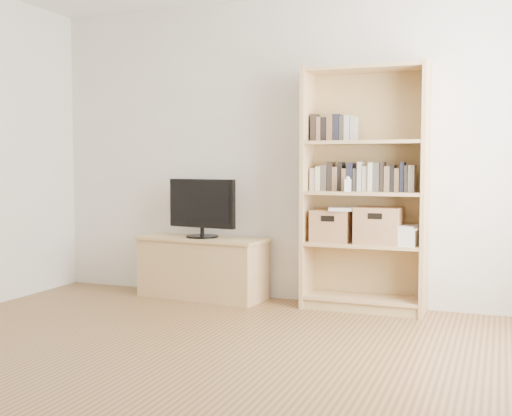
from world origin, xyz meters
The scene contains 12 objects.
floor centered at (0.00, 0.00, 0.00)m, with size 4.50×5.00×0.01m, color brown.
back_wall centered at (0.00, 2.50, 1.30)m, with size 4.50×0.02×2.60m, color white.
tv_stand centered at (-0.74, 2.29, 0.26)m, with size 1.12×0.42×0.51m, color tan.
bookshelf centered at (0.69, 2.33, 0.98)m, with size 0.98×0.35×1.97m, color tan.
television centered at (-0.74, 2.29, 0.79)m, with size 0.66×0.05×0.52m, color black.
books_row_mid centered at (0.69, 2.35, 1.07)m, with size 0.81×0.16×0.22m, color #A89F8F.
books_row_upper centered at (0.47, 2.35, 1.47)m, with size 0.40×0.15×0.21m, color #A89F8F.
baby_monitor centered at (0.58, 2.22, 1.01)m, with size 0.05×0.03×0.10m, color white.
basket_left centered at (0.42, 2.32, 0.68)m, with size 0.31×0.26×0.26m, color #9E6947.
basket_right centered at (0.81, 2.32, 0.69)m, with size 0.35×0.29×0.29m, color #9E6947.
laptop centered at (0.58, 2.31, 0.82)m, with size 0.35×0.24×0.03m, color silver.
magazine_stack centered at (1.02, 2.32, 0.61)m, with size 0.20×0.28×0.13m, color beige.
Camera 1 is at (1.72, -2.78, 1.18)m, focal length 45.00 mm.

